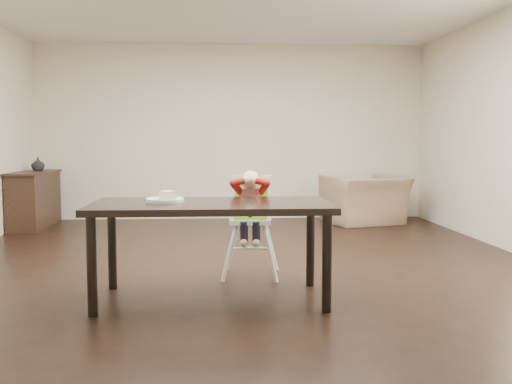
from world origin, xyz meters
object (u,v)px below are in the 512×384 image
high_chair (251,202)px  sideboard (34,199)px  dining_table (211,213)px  armchair (365,192)px

high_chair → sideboard: (-2.88, 3.05, -0.27)m
dining_table → high_chair: (0.34, 0.77, 0.00)m
dining_table → sideboard: size_ratio=1.43×
armchair → high_chair: bearing=43.7°
high_chair → sideboard: size_ratio=0.75×
armchair → dining_table: bearing=44.9°
dining_table → high_chair: bearing=66.2°
sideboard → armchair: bearing=1.2°
high_chair → dining_table: bearing=-108.1°
armchair → sideboard: (-4.73, -0.10, -0.07)m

